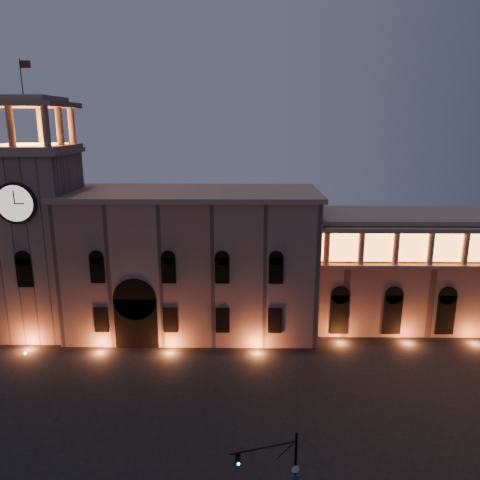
{
  "coord_description": "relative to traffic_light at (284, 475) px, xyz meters",
  "views": [
    {
      "loc": [
        4.56,
        -33.72,
        25.66
      ],
      "look_at": [
        3.99,
        16.0,
        13.01
      ],
      "focal_mm": 35.0,
      "sensor_mm": 36.0,
      "label": 1
    }
  ],
  "objects": [
    {
      "name": "traffic_light",
      "position": [
        0.0,
        0.0,
        0.0
      ],
      "size": [
        4.51,
        1.58,
        6.42
      ],
      "rotation": [
        0.0,
        0.0,
        0.29
      ],
      "color": "black",
      "rests_on": "ground"
    },
    {
      "name": "clock_tower",
      "position": [
        -27.63,
        29.04,
        9.13
      ],
      "size": [
        9.8,
        9.8,
        32.4
      ],
      "color": "#886659",
      "rests_on": "ground"
    },
    {
      "name": "government_building",
      "position": [
        -9.2,
        29.99,
        5.4
      ],
      "size": [
        30.8,
        12.8,
        17.6
      ],
      "color": "#886659",
      "rests_on": "ground"
    },
    {
      "name": "colonnade_wing",
      "position": [
        24.87,
        31.98,
        3.96
      ],
      "size": [
        40.6,
        11.5,
        14.5
      ],
      "color": "#826153",
      "rests_on": "ground"
    },
    {
      "name": "ground",
      "position": [
        -7.13,
        8.06,
        -3.37
      ],
      "size": [
        160.0,
        160.0,
        0.0
      ],
      "primitive_type": "plane",
      "color": "black",
      "rests_on": "ground"
    }
  ]
}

